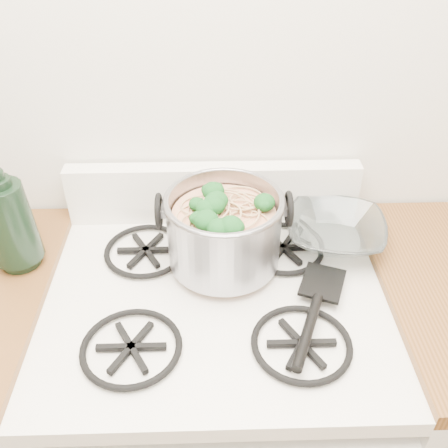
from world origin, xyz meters
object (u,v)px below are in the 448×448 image
bottle (6,211)px  stock_pot (224,230)px  glass_bowl (334,236)px  spatula (323,280)px  gas_range (217,415)px

bottle → stock_pot: bearing=10.9°
stock_pot → glass_bowl: size_ratio=3.12×
stock_pot → bottle: bearing=179.4°
spatula → glass_bowl: size_ratio=3.23×
stock_pot → bottle: 0.48m
spatula → glass_bowl: (0.06, 0.15, 0.00)m
gas_range → stock_pot: 0.58m
gas_range → glass_bowl: size_ratio=9.62×
gas_range → bottle: bearing=166.6°
stock_pot → spatula: 0.25m
stock_pot → spatula: (0.22, -0.09, -0.07)m
spatula → bottle: (-0.70, 0.10, 0.13)m
spatula → gas_range: bearing=-155.9°
gas_range → bottle: bottle is taller
gas_range → stock_pot: (0.02, 0.10, 0.57)m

